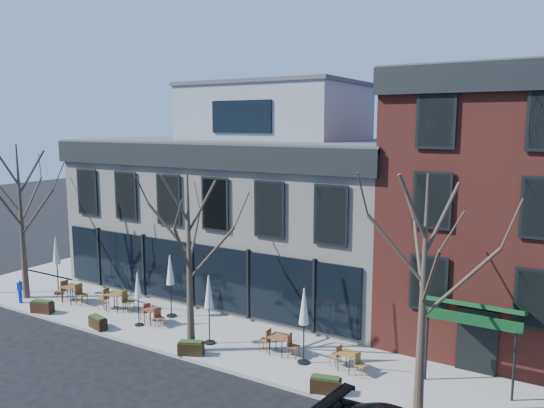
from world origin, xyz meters
The scene contains 23 objects.
ground centered at (0.00, 0.00, 0.00)m, with size 120.00×120.00×0.00m, color black.
sidewalk_front centered at (3.25, -2.15, 0.07)m, with size 33.50×4.70×0.15m, color gray.
sidewalk_side centered at (-11.25, 6.00, 0.07)m, with size 4.50×12.00×0.15m, color gray.
corner_building centered at (0.07, 5.07, 4.72)m, with size 18.39×10.39×11.10m.
red_brick_building centered at (13.00, 4.98, 5.64)m, with size 8.20×11.78×11.18m.
tree_corner centered at (-8.49, -3.20, 4.25)m, with size 3.93×3.98×7.92m.
tree_mid centered at (3.01, -3.90, 3.79)m, with size 3.50×3.55×7.04m.
tree_right centered at (12.01, -3.90, 4.02)m, with size 3.72×3.77×7.48m.
call_box centered at (-7.99, -3.88, 0.78)m, with size 0.24×0.24×1.19m.
cafe_set_0 centered at (-5.84, -2.50, 0.69)m, with size 1.97×0.80×1.04m.
cafe_set_1 centered at (-3.09, -2.16, 0.68)m, with size 2.00×0.92×1.03m.
cafe_set_2 centered at (-0.35, -2.55, 0.57)m, with size 1.61×0.76×0.83m.
cafe_set_4 centered at (6.14, -2.39, 0.61)m, with size 1.72×0.71×0.90m.
cafe_set_5 centered at (9.00, -2.33, 0.57)m, with size 1.60×0.77×0.82m.
umbrella_0 centered at (-7.61, -1.94, 2.32)m, with size 0.49×0.49×3.07m.
umbrella_1 centered at (-0.71, -3.02, 1.87)m, with size 0.39×0.39×2.43m.
umbrella_2 centered at (-0.23, -1.42, 2.22)m, with size 0.47×0.47×2.94m.
umbrella_3 centered at (3.19, -2.96, 2.17)m, with size 0.46×0.46×2.87m.
umbrella_4 centered at (7.33, -2.59, 2.20)m, with size 0.47×0.47×2.91m.
planter_0 centered at (-5.83, -4.20, 0.45)m, with size 1.14×0.68×0.60m.
planter_1 centered at (-2.00, -4.20, 0.43)m, with size 1.05×0.61×0.56m.
planter_2 centered at (3.24, -4.20, 0.43)m, with size 1.07×0.77×0.56m.
planter_3 centered at (9.00, -4.20, 0.43)m, with size 1.09×0.66×0.57m.
Camera 1 is at (15.96, -19.32, 9.03)m, focal length 35.00 mm.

